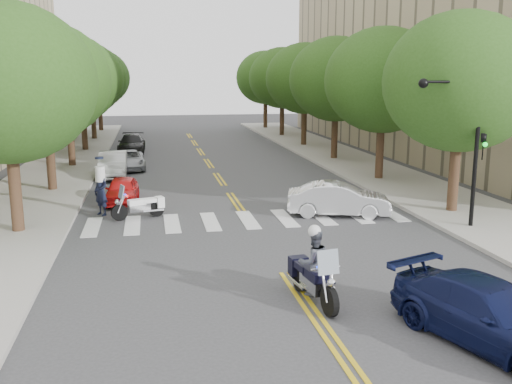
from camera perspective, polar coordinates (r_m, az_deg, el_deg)
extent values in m
plane|color=#38383A|center=(17.35, 2.90, -8.07)|extent=(140.00, 140.00, 0.00)
cube|color=#9E9991|center=(38.72, -18.89, 2.43)|extent=(5.00, 60.00, 0.15)
cube|color=#9E9991|center=(40.57, 8.73, 3.32)|extent=(5.00, 60.00, 0.15)
cylinder|color=#382316|center=(22.81, -22.93, 0.13)|extent=(0.44, 0.44, 3.32)
ellipsoid|color=#274E16|center=(22.42, -23.73, 9.95)|extent=(6.40, 6.40, 5.76)
cylinder|color=#382316|center=(30.56, -19.85, 3.07)|extent=(0.44, 0.44, 3.32)
ellipsoid|color=#274E16|center=(30.28, -20.36, 10.39)|extent=(6.40, 6.40, 5.76)
cylinder|color=#382316|center=(38.42, -18.01, 4.81)|extent=(0.44, 0.44, 3.32)
ellipsoid|color=#274E16|center=(38.19, -18.39, 10.63)|extent=(6.40, 6.40, 5.76)
cylinder|color=#382316|center=(46.32, -16.80, 5.96)|extent=(0.44, 0.44, 3.32)
ellipsoid|color=#274E16|center=(46.14, -17.09, 10.78)|extent=(6.40, 6.40, 5.76)
cylinder|color=#382316|center=(54.26, -15.94, 6.77)|extent=(0.44, 0.44, 3.32)
ellipsoid|color=#274E16|center=(54.10, -16.17, 10.89)|extent=(6.40, 6.40, 5.76)
cylinder|color=#382316|center=(62.21, -15.29, 7.37)|extent=(0.44, 0.44, 3.32)
ellipsoid|color=#274E16|center=(62.07, -15.49, 10.96)|extent=(6.40, 6.40, 5.76)
cylinder|color=#382316|center=(25.62, 19.18, 1.58)|extent=(0.44, 0.44, 3.32)
ellipsoid|color=#274E16|center=(25.27, 19.77, 10.33)|extent=(6.40, 6.40, 5.76)
cylinder|color=#382316|center=(32.71, 12.27, 4.02)|extent=(0.44, 0.44, 3.32)
ellipsoid|color=#274E16|center=(32.45, 12.57, 10.87)|extent=(6.40, 6.40, 5.76)
cylinder|color=#382316|center=(40.15, 7.85, 5.55)|extent=(0.44, 0.44, 3.32)
ellipsoid|color=#274E16|center=(39.93, 8.01, 11.12)|extent=(6.40, 6.40, 5.76)
cylinder|color=#382316|center=(47.77, 4.81, 6.57)|extent=(0.44, 0.44, 3.32)
ellipsoid|color=#274E16|center=(47.59, 4.89, 11.26)|extent=(6.40, 6.40, 5.76)
cylinder|color=#382316|center=(55.50, 2.61, 7.30)|extent=(0.44, 0.44, 3.32)
ellipsoid|color=#274E16|center=(55.34, 2.65, 11.33)|extent=(6.40, 6.40, 5.76)
cylinder|color=#382316|center=(63.29, 0.94, 7.84)|extent=(0.44, 0.44, 3.32)
ellipsoid|color=#274E16|center=(63.15, 0.95, 11.38)|extent=(6.40, 6.40, 5.76)
cylinder|color=black|center=(23.00, 21.16, 3.74)|extent=(0.16, 0.16, 6.00)
cylinder|color=black|center=(22.21, 18.98, 10.38)|extent=(2.40, 0.10, 0.10)
sphere|color=black|center=(21.69, 16.39, 10.39)|extent=(0.36, 0.36, 0.36)
imported|color=black|center=(23.11, 21.72, 4.23)|extent=(0.16, 0.20, 1.00)
sphere|color=#0CCC26|center=(22.97, 21.94, 4.43)|extent=(0.18, 0.18, 0.18)
cylinder|color=black|center=(14.39, 7.38, -10.79)|extent=(0.27, 0.78, 0.76)
cylinder|color=black|center=(15.90, 4.47, -8.51)|extent=(0.31, 0.78, 0.76)
cube|color=silver|center=(15.14, 5.76, -9.09)|extent=(0.51, 1.05, 0.36)
cube|color=black|center=(14.95, 5.97, -8.22)|extent=(0.52, 0.84, 0.25)
cube|color=black|center=(15.47, 4.99, -7.42)|extent=(0.54, 0.68, 0.18)
cube|color=black|center=(15.95, 4.24, -7.33)|extent=(0.54, 0.41, 0.50)
cube|color=#8C99A5|center=(14.17, 7.22, -6.97)|extent=(0.58, 0.25, 0.61)
cube|color=red|center=(14.46, 7.34, -7.45)|extent=(0.13, 0.13, 0.09)
cube|color=#0C26E5|center=(14.34, 6.37, -7.58)|extent=(0.13, 0.13, 0.09)
imported|color=#474C56|center=(14.94, 5.81, -7.00)|extent=(0.95, 0.79, 1.77)
sphere|color=silver|center=(14.70, 5.88, -3.93)|extent=(0.34, 0.34, 0.34)
cylinder|color=black|center=(23.89, -13.52, -2.02)|extent=(0.69, 0.35, 0.68)
cylinder|color=black|center=(24.35, -9.92, -1.61)|extent=(0.70, 0.39, 0.68)
cube|color=silver|center=(24.10, -11.60, -1.55)|extent=(0.95, 0.59, 0.32)
cube|color=white|center=(24.02, -11.85, -1.00)|extent=(0.78, 0.56, 0.22)
cube|color=white|center=(24.18, -10.62, -0.82)|extent=(0.65, 0.55, 0.16)
cube|color=white|center=(24.34, -9.61, -0.98)|extent=(0.42, 0.51, 0.45)
cube|color=#8C99A5|center=(23.74, -13.31, 0.02)|extent=(0.30, 0.52, 0.54)
cube|color=red|center=(23.71, -12.82, -0.42)|extent=(0.13, 0.13, 0.08)
cube|color=#0C26E5|center=(23.93, -12.99, -0.31)|extent=(0.13, 0.13, 0.08)
imported|color=black|center=(24.93, -15.24, 0.02)|extent=(0.84, 0.87, 2.01)
imported|color=white|center=(24.26, 8.27, -0.72)|extent=(4.54, 2.64, 1.41)
imported|color=#0D143A|center=(13.77, 22.44, -11.23)|extent=(3.54, 5.23, 1.41)
imported|color=red|center=(27.23, -13.24, 0.20)|extent=(1.61, 3.56, 1.19)
imported|color=silver|center=(34.21, -14.12, 2.68)|extent=(1.60, 4.45, 1.46)
imported|color=#9B9DA2|center=(36.81, -12.62, 3.15)|extent=(2.19, 4.36, 1.18)
imported|color=black|center=(44.69, -12.32, 4.75)|extent=(2.10, 4.85, 1.39)
imported|color=#A2A2A8|center=(45.68, -12.29, 4.89)|extent=(1.69, 4.09, 1.39)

